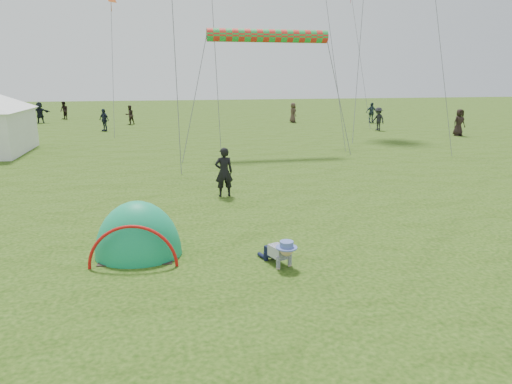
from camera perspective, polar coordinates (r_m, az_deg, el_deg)
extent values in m
plane|color=#143307|center=(9.84, -2.38, -9.38)|extent=(140.00, 140.00, 0.00)
ellipsoid|color=#0E9466|center=(10.82, -14.39, -7.59)|extent=(2.13, 1.84, 2.51)
imported|color=black|center=(15.28, -4.03, 2.50)|extent=(0.62, 0.42, 1.67)
imported|color=black|center=(46.71, -22.86, 9.38)|extent=(1.01, 1.02, 1.66)
imported|color=#1D2334|center=(35.71, -18.47, 8.55)|extent=(0.95, 0.95, 1.62)
imported|color=black|center=(35.44, 15.03, 8.81)|extent=(0.97, 1.25, 1.69)
imported|color=black|center=(34.08, 24.05, 7.95)|extent=(0.93, 0.66, 1.80)
imported|color=#2B201D|center=(39.95, -15.51, 9.27)|extent=(0.98, 0.93, 1.59)
imported|color=#293A44|center=(41.15, 14.22, 9.59)|extent=(1.03, 0.44, 1.74)
imported|color=black|center=(46.63, -29.33, 8.73)|extent=(1.29, 1.19, 1.75)
imported|color=#423128|center=(40.37, 4.64, 9.86)|extent=(0.69, 0.92, 1.69)
imported|color=black|center=(43.76, -25.41, 8.96)|extent=(1.73, 0.76, 1.80)
cylinder|color=red|center=(24.05, 1.52, 18.93)|extent=(6.14, 0.64, 0.64)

